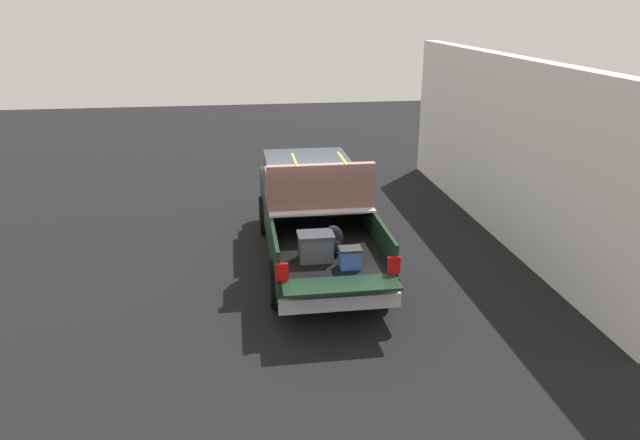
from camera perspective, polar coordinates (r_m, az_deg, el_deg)
The scene contains 3 objects.
ground_plane at distance 12.03m, azimuth -0.41°, elevation -3.95°, with size 40.00×40.00×0.00m, color black.
pickup_truck at distance 12.00m, azimuth -0.65°, elevation 0.87°, with size 6.05×2.06×2.23m.
building_facade at distance 13.70m, azimuth 17.11°, elevation 6.70°, with size 10.86×0.36×3.87m, color white.
Camera 1 is at (-10.88, 1.48, 4.90)m, focal length 33.42 mm.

